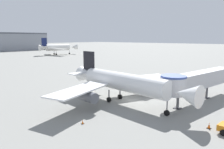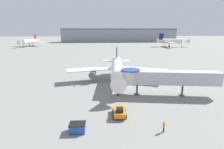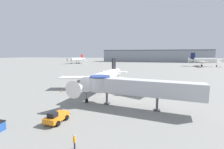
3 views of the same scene
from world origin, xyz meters
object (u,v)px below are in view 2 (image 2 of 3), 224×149
(traffic_cone_port_wing, at_px, (74,85))
(background_jet_navy_tail, at_px, (171,41))
(pushback_tug_orange, at_px, (119,111))
(service_container_blue, at_px, (78,128))
(traffic_cone_starboard_wing, at_px, (157,82))
(jet_bridge, at_px, (163,77))
(main_airplane, at_px, (117,69))
(ground_crew_marshaller, at_px, (164,126))
(background_jet_red_tail, at_px, (30,41))
(traffic_cone_near_nose, at_px, (118,106))

(traffic_cone_port_wing, bearing_deg, background_jet_navy_tail, 56.43)
(pushback_tug_orange, relative_size, service_container_blue, 1.71)
(traffic_cone_starboard_wing, bearing_deg, jet_bridge, -103.02)
(traffic_cone_port_wing, bearing_deg, traffic_cone_starboard_wing, 3.77)
(pushback_tug_orange, distance_m, traffic_cone_port_wing, 19.25)
(main_airplane, bearing_deg, ground_crew_marshaller, -75.64)
(jet_bridge, distance_m, traffic_cone_port_wing, 21.92)
(traffic_cone_starboard_wing, xyz_separation_m, background_jet_navy_tail, (47.42, 103.58, 4.70))
(pushback_tug_orange, bearing_deg, jet_bridge, 44.67)
(traffic_cone_starboard_wing, bearing_deg, background_jet_navy_tail, 65.40)
(background_jet_red_tail, xyz_separation_m, background_jet_navy_tail, (123.56, -14.10, 0.54))
(main_airplane, height_order, pushback_tug_orange, main_airplane)
(traffic_cone_port_wing, height_order, background_jet_navy_tail, background_jet_navy_tail)
(main_airplane, bearing_deg, traffic_cone_near_nose, -90.27)
(traffic_cone_near_nose, distance_m, background_jet_navy_tail, 132.94)
(pushback_tug_orange, relative_size, traffic_cone_port_wing, 6.49)
(background_jet_navy_tail, bearing_deg, jet_bridge, 168.84)
(service_container_blue, relative_size, background_jet_navy_tail, 0.08)
(jet_bridge, bearing_deg, background_jet_navy_tail, 75.01)
(service_container_blue, bearing_deg, background_jet_red_tail, 112.12)
(traffic_cone_starboard_wing, bearing_deg, service_container_blue, -130.57)
(traffic_cone_starboard_wing, bearing_deg, traffic_cone_near_nose, -130.03)
(main_airplane, xyz_separation_m, pushback_tug_orange, (-1.73, -19.14, -2.96))
(jet_bridge, relative_size, background_jet_navy_tail, 0.77)
(pushback_tug_orange, xyz_separation_m, ground_crew_marshaller, (5.63, -5.28, 0.14))
(jet_bridge, bearing_deg, traffic_cone_near_nose, -142.43)
(traffic_cone_near_nose, height_order, background_jet_navy_tail, background_jet_navy_tail)
(traffic_cone_starboard_wing, bearing_deg, ground_crew_marshaller, -106.88)
(pushback_tug_orange, xyz_separation_m, service_container_blue, (-6.45, -4.24, -0.15))
(pushback_tug_orange, height_order, service_container_blue, pushback_tug_orange)
(main_airplane, relative_size, traffic_cone_starboard_wing, 43.43)
(main_airplane, xyz_separation_m, traffic_cone_port_wing, (-11.27, -2.42, -3.47))
(traffic_cone_port_wing, relative_size, background_jet_red_tail, 0.02)
(jet_bridge, xyz_separation_m, background_jet_navy_tail, (49.55, 112.80, 0.97))
(main_airplane, height_order, traffic_cone_near_nose, main_airplane)
(jet_bridge, height_order, pushback_tug_orange, jet_bridge)
(ground_crew_marshaller, bearing_deg, service_container_blue, 77.36)
(pushback_tug_orange, distance_m, background_jet_navy_tail, 135.89)
(traffic_cone_near_nose, bearing_deg, pushback_tug_orange, -93.28)
(ground_crew_marshaller, relative_size, background_jet_navy_tail, 0.06)
(service_container_blue, height_order, ground_crew_marshaller, ground_crew_marshaller)
(traffic_cone_near_nose, distance_m, background_jet_red_tail, 147.15)
(traffic_cone_near_nose, distance_m, ground_crew_marshaller, 10.11)
(jet_bridge, height_order, ground_crew_marshaller, jet_bridge)
(traffic_cone_near_nose, bearing_deg, traffic_cone_port_wing, 125.78)
(pushback_tug_orange, bearing_deg, traffic_cone_port_wing, 124.21)
(traffic_cone_port_wing, xyz_separation_m, traffic_cone_starboard_wing, (22.29, 1.47, 0.02))
(service_container_blue, bearing_deg, traffic_cone_starboard_wing, 49.43)
(background_jet_red_tail, bearing_deg, traffic_cone_port_wing, -53.32)
(pushback_tug_orange, xyz_separation_m, traffic_cone_port_wing, (-9.54, 16.72, -0.51))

